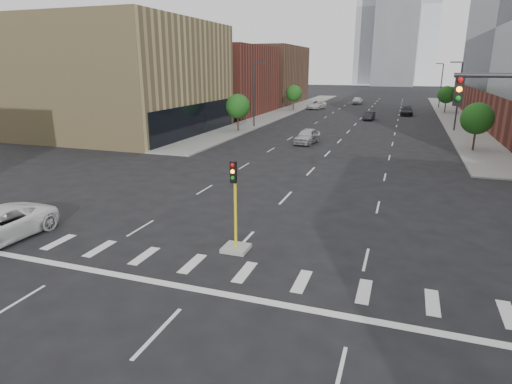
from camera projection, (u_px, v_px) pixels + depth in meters
The scene contains 22 objects.
ground at pixel (121, 372), 12.36m from camera, with size 400.00×400.00×0.00m, color black.
sidewalk_left_far at pixel (287, 111), 84.11m from camera, with size 5.00×92.00×0.15m, color gray.
sidewalk_right_far at pixel (453, 116), 74.69m from camera, with size 5.00×92.00×0.15m, color gray.
building_left_mid at pixel (126, 78), 55.27m from camera, with size 20.00×24.00×14.00m, color tan.
building_left_far_a at pixel (211, 80), 79.12m from camera, with size 20.00×22.00×12.00m, color brown.
building_left_far_b at pixel (257, 75), 102.54m from camera, with size 20.00×24.00×13.00m, color brown.
tower_left at pixel (383, 9), 204.36m from camera, with size 22.00×22.00×70.00m, color #B2B7BC.
tower_right at pixel (422, 6), 233.54m from camera, with size 20.00×20.00×80.00m, color #B2B7BC.
tower_mid at pixel (396, 34), 187.39m from camera, with size 18.00×18.00×44.00m, color slate.
median_traffic_signal at pixel (235, 231), 20.21m from camera, with size 1.20×1.20×4.40m.
streetlight_right_a at pixel (458, 94), 56.57m from camera, with size 1.60×0.22×9.07m.
streetlight_right_b at pixel (441, 84), 88.29m from camera, with size 1.60×0.22×9.07m.
streetlight_left at pixel (255, 92), 60.47m from camera, with size 1.60×0.22×9.07m.
tree_left_near at pixel (238, 106), 56.58m from camera, with size 3.20×3.20×4.85m.
tree_left_far at pixel (294, 93), 83.77m from camera, with size 3.20×3.20×4.85m.
tree_right_near at pixel (477, 119), 43.25m from camera, with size 3.20×3.20×4.85m.
tree_right_far at pixel (447, 95), 79.50m from camera, with size 3.20×3.20×4.85m.
car_near_left at pixel (307, 136), 48.63m from camera, with size 2.00×4.96×1.69m, color #B6B6BB.
car_mid_right at pixel (369, 116), 69.91m from camera, with size 1.44×4.13×1.36m, color black.
car_far_left at pixel (316, 105), 88.34m from camera, with size 2.72×5.90×1.64m, color silver.
car_deep_right at pixel (407, 111), 76.68m from camera, with size 2.08×5.13×1.49m, color black.
car_distant at pixel (357, 101), 98.87m from camera, with size 2.02×5.03×1.71m, color silver.
Camera 1 is at (7.10, -8.53, 8.48)m, focal length 30.00 mm.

